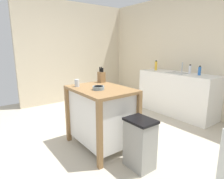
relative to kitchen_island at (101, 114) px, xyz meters
name	(u,v)px	position (x,y,z in m)	size (l,w,h in m)	color
ground_plane	(100,144)	(-0.05, 0.00, -0.50)	(6.18, 6.18, 0.00)	#BCB29E
wall_back	(195,55)	(-0.05, 2.47, 0.80)	(5.18, 0.10, 2.60)	beige
wall_left	(76,53)	(-2.64, 0.93, 0.80)	(0.10, 3.07, 2.60)	beige
kitchen_island	(101,114)	(0.00, 0.00, 0.00)	(0.96, 0.71, 0.90)	olive
knife_block	(101,77)	(-0.36, 0.25, 0.49)	(0.11, 0.09, 0.25)	olive
bowl_ceramic_wide	(98,88)	(0.07, -0.09, 0.42)	(0.16, 0.16, 0.05)	gray
drinking_cup	(77,83)	(-0.29, -0.23, 0.45)	(0.07, 0.07, 0.11)	silver
trash_bin	(140,143)	(0.72, 0.08, -0.18)	(0.36, 0.28, 0.63)	gray
sink_counter	(176,93)	(-0.19, 2.12, -0.04)	(1.70, 0.60, 0.92)	white
sink_faucet	(182,67)	(-0.19, 2.26, 0.53)	(0.02, 0.02, 0.22)	#B7BCC1
bottle_spray_cleaner	(190,69)	(0.01, 2.24, 0.50)	(0.06, 0.06, 0.19)	white
bottle_hand_soap	(156,66)	(-0.79, 2.10, 0.52)	(0.06, 0.06, 0.23)	yellow
bottle_dish_soap	(200,71)	(0.26, 2.16, 0.50)	(0.05, 0.05, 0.19)	blue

